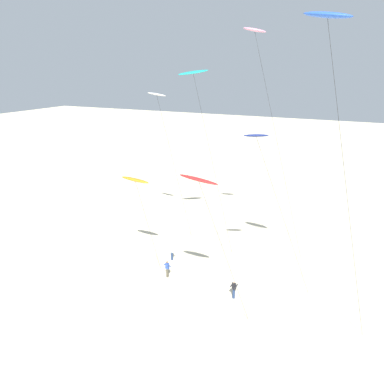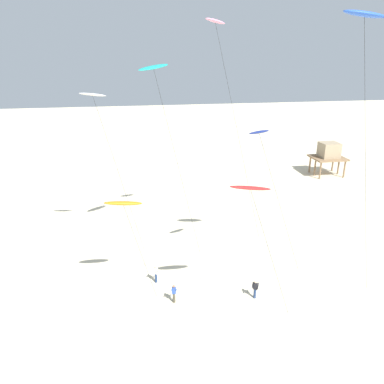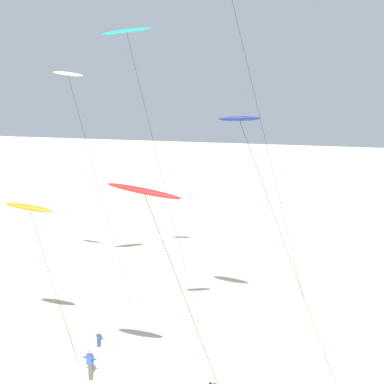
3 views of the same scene
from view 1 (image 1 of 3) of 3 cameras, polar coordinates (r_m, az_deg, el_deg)
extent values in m
plane|color=beige|center=(30.48, -6.10, -20.11)|extent=(260.00, 260.00, 0.00)
ellipsoid|color=blue|center=(26.21, 19.56, 23.59)|extent=(3.00, 1.08, 0.70)
cylinder|color=#262626|center=(27.48, 22.05, -0.20)|extent=(4.66, 0.88, 21.61)
ellipsoid|color=white|center=(42.24, -5.29, 14.29)|extent=(2.36, 0.74, 0.57)
cylinder|color=#262626|center=(42.92, -2.56, 3.50)|extent=(3.82, 0.72, 15.96)
ellipsoid|color=orange|center=(35.74, -8.46, 1.80)|extent=(2.91, 0.88, 0.70)
cylinder|color=#262626|center=(36.83, -6.52, -5.06)|extent=(2.25, 0.44, 8.77)
ellipsoid|color=red|center=(27.54, 0.99, 1.86)|extent=(3.05, 1.08, 0.85)
cylinder|color=#262626|center=(29.23, 4.84, -9.04)|extent=(4.02, 0.76, 11.01)
ellipsoid|color=navy|center=(31.36, 9.53, 8.30)|extent=(2.09, 1.35, 0.35)
cylinder|color=#262626|center=(33.07, 13.42, -3.78)|extent=(5.16, 0.97, 13.51)
ellipsoid|color=teal|center=(38.01, 0.18, 17.39)|extent=(2.89, 1.98, 0.78)
cylinder|color=#262626|center=(38.74, 3.23, 3.62)|extent=(4.24, 0.80, 18.24)
ellipsoid|color=pink|center=(37.37, 9.32, 22.72)|extent=(2.14, 1.36, 0.59)
cylinder|color=#262626|center=(37.86, 12.89, 5.65)|extent=(5.78, 1.09, 21.84)
cylinder|color=navy|center=(39.68, -3.01, -9.47)|extent=(0.22, 0.22, 0.88)
cube|color=white|center=(39.34, -3.02, -8.53)|extent=(0.39, 0.35, 0.58)
sphere|color=beige|center=(39.16, -3.03, -8.01)|extent=(0.20, 0.20, 0.20)
cylinder|color=white|center=(39.49, -3.19, -8.35)|extent=(0.34, 0.48, 0.39)
cylinder|color=white|center=(39.15, -2.86, -8.59)|extent=(0.34, 0.48, 0.39)
cylinder|color=navy|center=(33.92, 6.23, -14.79)|extent=(0.22, 0.22, 0.88)
cube|color=black|center=(33.53, 6.27, -13.74)|extent=(0.39, 0.34, 0.58)
sphere|color=beige|center=(33.32, 6.30, -13.16)|extent=(0.20, 0.20, 0.20)
cylinder|color=black|center=(33.36, 6.54, -13.83)|extent=(0.32, 0.48, 0.39)
cylinder|color=black|center=(33.64, 6.02, -13.52)|extent=(0.32, 0.48, 0.39)
cylinder|color=#4C4738|center=(36.74, -3.68, -11.91)|extent=(0.22, 0.22, 0.88)
cube|color=#2D4CA5|center=(36.38, -3.71, -10.91)|extent=(0.35, 0.22, 0.58)
sphere|color=#9E7051|center=(36.19, -3.72, -10.36)|extent=(0.20, 0.20, 0.20)
cylinder|color=#2D4CA5|center=(36.47, -4.00, -10.76)|extent=(0.12, 0.51, 0.39)
cylinder|color=#2D4CA5|center=(36.25, -3.41, -10.93)|extent=(0.12, 0.51, 0.39)
camera|label=2|loc=(18.90, -59.97, 11.36)|focal=34.82mm
camera|label=3|loc=(9.46, -1.55, -7.56)|focal=44.84mm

